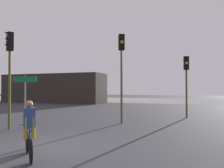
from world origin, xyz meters
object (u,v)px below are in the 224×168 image
object	(u,v)px
distant_building	(53,88)
traffic_light_center	(122,62)
traffic_light_far_right	(186,75)
cyclist	(29,129)
traffic_light_near_left	(10,62)
direction_sign_post	(25,94)

from	to	relation	value
distant_building	traffic_light_center	distance (m)	20.86
distant_building	traffic_light_center	world-z (taller)	traffic_light_center
traffic_light_far_right	cyclist	distance (m)	11.37
distant_building	traffic_light_near_left	size ratio (longest dim) A/B	3.21
traffic_light_near_left	direction_sign_post	xyz separation A→B (m)	(0.64, 0.33, -1.54)
traffic_light_far_right	traffic_light_center	bearing A→B (deg)	33.60
traffic_light_center	cyclist	world-z (taller)	traffic_light_center
direction_sign_post	cyclist	distance (m)	4.96
traffic_light_far_right	cyclist	world-z (taller)	traffic_light_far_right
traffic_light_near_left	traffic_light_far_right	world-z (taller)	traffic_light_near_left
traffic_light_center	traffic_light_near_left	bearing A→B (deg)	7.26
traffic_light_far_right	cyclist	bearing A→B (deg)	55.44
traffic_light_center	cyclist	bearing A→B (deg)	54.56
distant_building	traffic_light_center	xyz separation A→B (m)	(14.72, -14.71, 1.46)
traffic_light_far_right	direction_sign_post	bearing A→B (deg)	29.52
traffic_light_near_left	direction_sign_post	distance (m)	1.70
traffic_light_near_left	cyclist	xyz separation A→B (m)	(3.95, -3.26, -2.42)
cyclist	traffic_light_center	bearing A→B (deg)	39.19
direction_sign_post	traffic_light_near_left	bearing A→B (deg)	1.47
traffic_light_near_left	traffic_light_far_right	xyz separation A→B (m)	(7.97, 7.17, -0.37)
traffic_light_near_left	traffic_light_far_right	bearing A→B (deg)	-114.94
traffic_light_center	direction_sign_post	world-z (taller)	traffic_light_center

